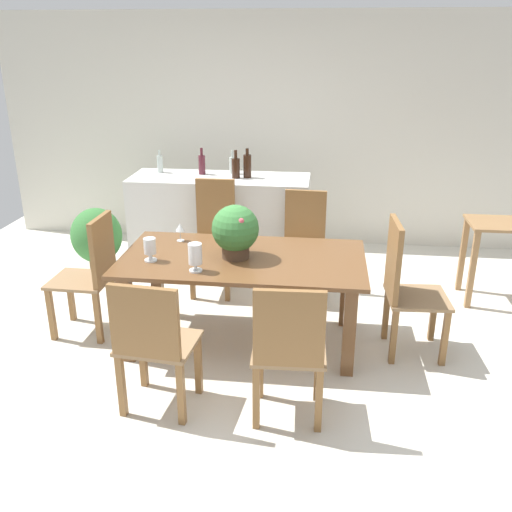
{
  "coord_description": "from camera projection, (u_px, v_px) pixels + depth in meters",
  "views": [
    {
      "loc": [
        0.59,
        -3.91,
        2.3
      ],
      "look_at": [
        0.1,
        0.1,
        0.73
      ],
      "focal_mm": 39.37,
      "sensor_mm": 36.0,
      "label": 1
    }
  ],
  "objects": [
    {
      "name": "ground_plane",
      "position": [
        243.0,
        344.0,
        4.52
      ],
      "size": [
        7.04,
        7.04,
        0.0
      ],
      "primitive_type": "plane",
      "color": "silver"
    },
    {
      "name": "back_wall",
      "position": [
        274.0,
        132.0,
        6.45
      ],
      "size": [
        6.4,
        0.1,
        2.6
      ],
      "primitive_type": "cube",
      "color": "beige",
      "rests_on": "ground"
    },
    {
      "name": "dining_table",
      "position": [
        243.0,
        271.0,
        4.36
      ],
      "size": [
        1.87,
        1.0,
        0.73
      ],
      "color": "brown",
      "rests_on": "ground"
    },
    {
      "name": "chair_far_left",
      "position": [
        214.0,
        232.0,
        5.35
      ],
      "size": [
        0.41,
        0.44,
        1.07
      ],
      "rotation": [
        0.0,
        0.0,
        0.01
      ],
      "color": "brown",
      "rests_on": "ground"
    },
    {
      "name": "chair_head_end",
      "position": [
        92.0,
        271.0,
        4.52
      ],
      "size": [
        0.48,
        0.43,
        1.01
      ],
      "rotation": [
        0.0,
        0.0,
        -1.59
      ],
      "color": "brown",
      "rests_on": "ground"
    },
    {
      "name": "chair_near_left",
      "position": [
        152.0,
        340.0,
        3.51
      ],
      "size": [
        0.52,
        0.46,
        0.95
      ],
      "rotation": [
        0.0,
        0.0,
        3.05
      ],
      "color": "brown",
      "rests_on": "ground"
    },
    {
      "name": "chair_foot_end",
      "position": [
        404.0,
        283.0,
        4.22
      ],
      "size": [
        0.47,
        0.48,
        1.06
      ],
      "rotation": [
        0.0,
        0.0,
        1.63
      ],
      "color": "brown",
      "rests_on": "ground"
    },
    {
      "name": "chair_near_right",
      "position": [
        289.0,
        348.0,
        3.41
      ],
      "size": [
        0.48,
        0.42,
        0.97
      ],
      "rotation": [
        0.0,
        0.0,
        3.18
      ],
      "color": "brown",
      "rests_on": "ground"
    },
    {
      "name": "chair_far_right",
      "position": [
        303.0,
        239.0,
        5.27
      ],
      "size": [
        0.45,
        0.5,
        0.98
      ],
      "rotation": [
        0.0,
        0.0,
        -0.06
      ],
      "color": "brown",
      "rests_on": "ground"
    },
    {
      "name": "flower_centerpiece",
      "position": [
        235.0,
        230.0,
        4.22
      ],
      "size": [
        0.36,
        0.36,
        0.41
      ],
      "color": "#4C3828",
      "rests_on": "dining_table"
    },
    {
      "name": "crystal_vase_left",
      "position": [
        150.0,
        248.0,
        4.2
      ],
      "size": [
        0.1,
        0.1,
        0.18
      ],
      "color": "silver",
      "rests_on": "dining_table"
    },
    {
      "name": "crystal_vase_center_near",
      "position": [
        195.0,
        255.0,
        4.0
      ],
      "size": [
        0.1,
        0.1,
        0.21
      ],
      "color": "silver",
      "rests_on": "dining_table"
    },
    {
      "name": "wine_glass",
      "position": [
        180.0,
        228.0,
        4.61
      ],
      "size": [
        0.07,
        0.07,
        0.15
      ],
      "color": "silver",
      "rests_on": "dining_table"
    },
    {
      "name": "kitchen_counter",
      "position": [
        221.0,
        222.0,
        5.94
      ],
      "size": [
        1.84,
        0.65,
        0.97
      ],
      "primitive_type": "cube",
      "color": "silver",
      "rests_on": "ground"
    },
    {
      "name": "wine_bottle_dark",
      "position": [
        236.0,
        168.0,
        5.69
      ],
      "size": [
        0.08,
        0.08,
        0.28
      ],
      "color": "black",
      "rests_on": "kitchen_counter"
    },
    {
      "name": "wine_bottle_clear",
      "position": [
        202.0,
        164.0,
        5.85
      ],
      "size": [
        0.07,
        0.07,
        0.28
      ],
      "color": "#511E28",
      "rests_on": "kitchen_counter"
    },
    {
      "name": "wine_bottle_amber",
      "position": [
        247.0,
        166.0,
        5.7
      ],
      "size": [
        0.08,
        0.08,
        0.3
      ],
      "color": "black",
      "rests_on": "kitchen_counter"
    },
    {
      "name": "wine_bottle_tall",
      "position": [
        232.0,
        165.0,
        5.88
      ],
      "size": [
        0.06,
        0.06,
        0.24
      ],
      "color": "#B2BFB7",
      "rests_on": "kitchen_counter"
    },
    {
      "name": "wine_bottle_green",
      "position": [
        160.0,
        163.0,
        5.93
      ],
      "size": [
        0.06,
        0.06,
        0.24
      ],
      "color": "#B2BFB7",
      "rests_on": "kitchen_counter"
    },
    {
      "name": "side_table",
      "position": [
        504.0,
        243.0,
        5.09
      ],
      "size": [
        0.68,
        0.47,
        0.76
      ],
      "color": "olive",
      "rests_on": "ground"
    },
    {
      "name": "potted_plant_floor",
      "position": [
        97.0,
        236.0,
        5.91
      ],
      "size": [
        0.53,
        0.53,
        0.66
      ],
      "color": "brown",
      "rests_on": "ground"
    }
  ]
}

